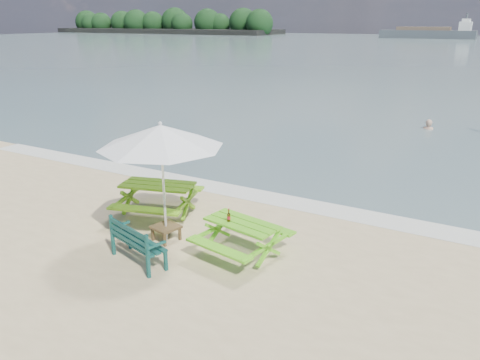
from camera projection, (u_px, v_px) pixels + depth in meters
The scene contains 10 objects.
sea at pixel (476, 49), 79.25m from camera, with size 300.00×300.00×0.00m, color slate.
foam_strip at pixel (259, 196), 13.03m from camera, with size 22.00×0.90×0.01m, color silver.
island_headland at pixel (164, 24), 174.69m from camera, with size 90.00×22.00×7.60m.
picnic_table_left at pixel (159, 200), 11.62m from camera, with size 2.24×2.37×0.84m.
picnic_table_right at pixel (242, 239), 9.67m from camera, with size 1.83×1.97×0.74m.
park_bench at pixel (139, 250), 9.40m from camera, with size 1.46×0.84×0.86m.
side_table at pixel (166, 233), 10.37m from camera, with size 0.64×0.64×0.34m.
patio_umbrella at pixel (161, 136), 9.66m from camera, with size 3.19×3.19×2.62m.
beer_bottle at pixel (229, 217), 9.55m from camera, with size 0.07×0.07×0.27m.
swimmer at pixel (427, 138), 21.23m from camera, with size 0.66×0.47×1.69m.
Camera 1 is at (5.53, -6.27, 4.65)m, focal length 35.00 mm.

